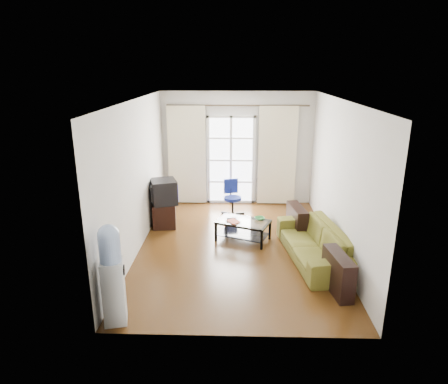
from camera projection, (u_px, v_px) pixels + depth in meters
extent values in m
plane|color=#553414|center=(237.00, 247.00, 7.50)|extent=(5.20, 5.20, 0.00)
plane|color=white|center=(238.00, 100.00, 6.68)|extent=(5.20, 5.20, 0.00)
cube|color=silver|center=(237.00, 149.00, 9.57)|extent=(3.60, 0.02, 2.70)
cube|color=silver|center=(238.00, 238.00, 4.61)|extent=(3.60, 0.02, 2.70)
cube|color=silver|center=(137.00, 177.00, 7.14)|extent=(0.02, 5.20, 2.70)
cube|color=silver|center=(339.00, 178.00, 7.04)|extent=(0.02, 5.20, 2.70)
cube|color=white|center=(231.00, 160.00, 9.62)|extent=(1.01, 0.02, 2.04)
cube|color=white|center=(231.00, 160.00, 9.60)|extent=(1.16, 0.06, 2.15)
cylinder|color=#4C3F2D|center=(238.00, 105.00, 9.16)|extent=(3.30, 0.04, 0.04)
cube|color=beige|center=(187.00, 156.00, 9.53)|extent=(0.90, 0.07, 2.35)
cube|color=beige|center=(277.00, 156.00, 9.47)|extent=(0.90, 0.07, 2.35)
cube|color=#9F9EA1|center=(269.00, 191.00, 9.76)|extent=(0.64, 0.12, 0.64)
imported|color=olive|center=(314.00, 243.00, 6.94)|extent=(2.33, 1.43, 0.61)
cube|color=silver|center=(243.00, 221.00, 7.67)|extent=(1.13, 0.89, 0.01)
cube|color=black|center=(243.00, 234.00, 7.75)|extent=(1.05, 0.81, 0.01)
cube|color=black|center=(216.00, 232.00, 7.68)|extent=(0.05, 0.05, 0.39)
cube|color=black|center=(262.00, 240.00, 7.33)|extent=(0.05, 0.05, 0.39)
cube|color=black|center=(226.00, 223.00, 8.12)|extent=(0.05, 0.05, 0.39)
cube|color=black|center=(270.00, 230.00, 7.77)|extent=(0.05, 0.05, 0.39)
imported|color=#379952|center=(260.00, 219.00, 7.72)|extent=(0.32, 0.32, 0.05)
imported|color=#B12B15|center=(230.00, 223.00, 7.55)|extent=(0.42, 0.42, 0.02)
cube|color=black|center=(232.00, 218.00, 7.78)|extent=(0.18, 0.09, 0.02)
cube|color=black|center=(165.00, 213.00, 8.49)|extent=(0.56, 0.76, 0.51)
cube|color=black|center=(164.00, 192.00, 8.26)|extent=(0.64, 0.67, 0.50)
cube|color=#0C19E5|center=(176.00, 191.00, 8.33)|extent=(0.15, 0.41, 0.37)
cube|color=black|center=(153.00, 192.00, 8.20)|extent=(0.26, 0.40, 0.32)
cylinder|color=black|center=(233.00, 207.00, 9.04)|extent=(0.04, 0.04, 0.41)
cylinder|color=navy|center=(233.00, 198.00, 8.98)|extent=(0.39, 0.39, 0.06)
cube|color=navy|center=(231.00, 186.00, 9.07)|extent=(0.32, 0.12, 0.34)
cube|color=silver|center=(114.00, 292.00, 5.17)|extent=(0.34, 0.34, 0.89)
cylinder|color=#8FAADD|center=(110.00, 248.00, 4.98)|extent=(0.27, 0.27, 0.36)
sphere|color=#8FAADD|center=(108.00, 235.00, 4.93)|extent=(0.27, 0.27, 0.27)
cube|color=black|center=(123.00, 270.00, 5.11)|extent=(0.06, 0.12, 0.09)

